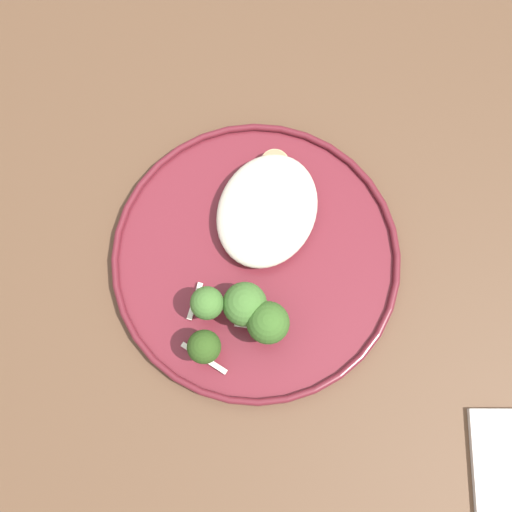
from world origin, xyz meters
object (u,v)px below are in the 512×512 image
Objects in this scene: seared_scallop_center_golden at (275,164)px; broccoli_floret_near_rim at (207,304)px; dinner_plate at (256,259)px; seared_scallop_front_small at (243,251)px; seared_scallop_tiny_bay at (261,186)px; broccoli_floret_right_tilted at (204,347)px; seared_scallop_rear_pale at (273,226)px; broccoli_floret_split_head at (271,324)px; broccoli_floret_front_edge at (245,304)px.

broccoli_floret_near_rim is at bearing 178.08° from seared_scallop_center_golden.
seared_scallop_front_small is at bearing 89.45° from dinner_plate.
seared_scallop_center_golden reaches higher than dinner_plate.
broccoli_floret_right_tilted reaches higher than seared_scallop_tiny_bay.
broccoli_floret_split_head reaches higher than seared_scallop_rear_pale.
seared_scallop_rear_pale is 0.14m from broccoli_floret_right_tilted.
seared_scallop_rear_pale is (0.04, -0.00, 0.01)m from dinner_plate.
seared_scallop_tiny_bay is 0.07m from seared_scallop_front_small.
broccoli_floret_near_rim is at bearing 179.80° from seared_scallop_tiny_bay.
dinner_plate is at bearing -169.55° from seared_scallop_center_golden.
broccoli_floret_near_rim reaches higher than seared_scallop_front_small.
seared_scallop_rear_pale is 0.51× the size of broccoli_floret_split_head.
dinner_plate is 10.05× the size of seared_scallop_center_golden.
seared_scallop_rear_pale is 0.09m from broccoli_floret_front_edge.
broccoli_floret_near_rim and broccoli_floret_front_edge have the same top height.
dinner_plate is at bearing 32.60° from broccoli_floret_split_head.
broccoli_floret_split_head is at bearing -106.35° from broccoli_floret_front_edge.
seared_scallop_tiny_bay is at bearing 14.74° from broccoli_floret_front_edge.
broccoli_floret_near_rim is 1.02× the size of broccoli_floret_right_tilted.
dinner_plate is 0.11m from broccoli_floret_right_tilted.
broccoli_floret_front_edge is (-0.05, -0.02, 0.02)m from seared_scallop_front_small.
seared_scallop_front_small is 0.09m from broccoli_floret_split_head.
seared_scallop_tiny_bay and seared_scallop_front_small have the same top height.
dinner_plate is at bearing 173.89° from seared_scallop_rear_pale.
broccoli_floret_split_head is (-0.13, -0.06, 0.02)m from seared_scallop_tiny_bay.
broccoli_floret_near_rim reaches higher than seared_scallop_tiny_bay.
broccoli_floret_right_tilted is at bearing -175.86° from seared_scallop_tiny_bay.
broccoli_floret_near_rim is 1.00× the size of broccoli_floret_front_edge.
seared_scallop_front_small is at bearing -173.26° from seared_scallop_tiny_bay.
seared_scallop_tiny_bay is 0.04m from seared_scallop_rear_pale.
broccoli_floret_front_edge is at bearing -169.61° from seared_scallop_center_golden.
seared_scallop_rear_pale is (-0.06, -0.02, -0.00)m from seared_scallop_center_golden.
broccoli_floret_right_tilted reaches higher than seared_scallop_center_golden.
seared_scallop_tiny_bay is 0.63× the size of broccoli_floret_split_head.
broccoli_floret_right_tilted is at bearing 174.40° from dinner_plate.
broccoli_floret_split_head is (0.00, -0.06, -0.00)m from broccoli_floret_near_rim.
broccoli_floret_split_head is (-0.16, -0.06, 0.02)m from seared_scallop_center_golden.
seared_scallop_front_small is 0.40× the size of broccoli_floret_split_head.
seared_scallop_front_small is 0.07m from broccoli_floret_near_rim.
broccoli_floret_right_tilted is (-0.20, -0.01, 0.02)m from seared_scallop_center_golden.
seared_scallop_tiny_bay and seared_scallop_rear_pale have the same top height.
seared_scallop_tiny_bay is 0.14m from broccoli_floret_near_rim.
seared_scallop_tiny_bay is at bearing -0.20° from broccoli_floret_near_rim.
dinner_plate is 0.10m from seared_scallop_center_golden.
seared_scallop_front_small reaches higher than dinner_plate.
seared_scallop_front_small is 0.42× the size of broccoli_floret_near_rim.
seared_scallop_center_golden is (0.10, 0.02, 0.01)m from dinner_plate.
seared_scallop_center_golden reaches higher than seared_scallop_rear_pale.
broccoli_floret_front_edge reaches higher than seared_scallop_center_golden.
seared_scallop_rear_pale is at bearing -142.71° from seared_scallop_tiny_bay.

